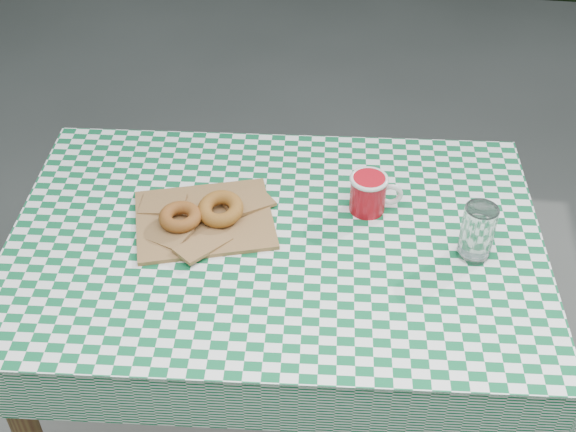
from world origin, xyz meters
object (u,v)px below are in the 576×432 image
(paper_bag, at_px, (204,219))
(coffee_mug, at_px, (368,194))
(table, at_px, (277,347))
(drinking_glass, at_px, (477,232))

(paper_bag, bearing_deg, coffee_mug, 14.47)
(table, relative_size, drinking_glass, 9.09)
(coffee_mug, bearing_deg, drinking_glass, -31.79)
(table, height_order, drinking_glass, drinking_glass)
(paper_bag, height_order, coffee_mug, coffee_mug)
(paper_bag, height_order, drinking_glass, drinking_glass)
(coffee_mug, bearing_deg, table, -152.34)
(drinking_glass, bearing_deg, coffee_mug, 152.88)
(paper_bag, distance_m, coffee_mug, 0.38)
(paper_bag, distance_m, drinking_glass, 0.60)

